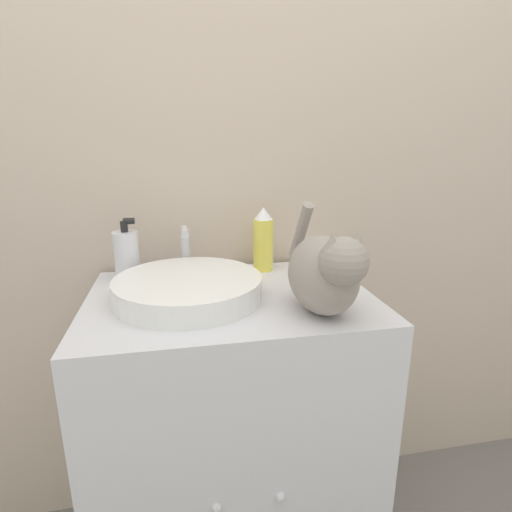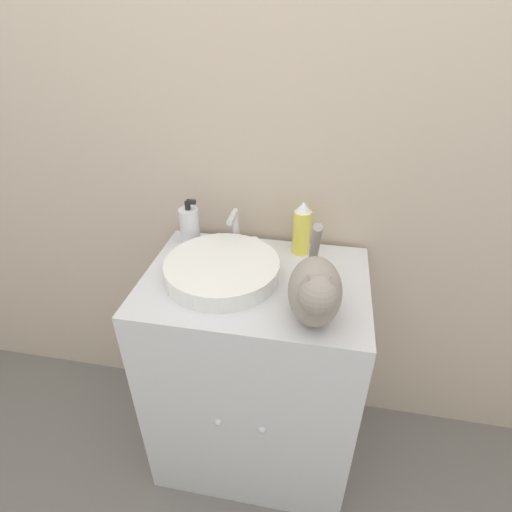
% 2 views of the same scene
% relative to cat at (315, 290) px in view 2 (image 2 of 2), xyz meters
% --- Properties ---
extents(ground_plane, '(8.00, 8.00, 0.00)m').
position_rel_cat_xyz_m(ground_plane, '(-0.19, -0.10, -0.99)').
color(ground_plane, slate).
extents(wall_back, '(6.00, 0.05, 2.50)m').
position_rel_cat_xyz_m(wall_back, '(-0.19, 0.46, 0.26)').
color(wall_back, '#C6B29E').
rests_on(wall_back, ground_plane).
extents(vanity_cabinet, '(0.73, 0.53, 0.88)m').
position_rel_cat_xyz_m(vanity_cabinet, '(-0.19, 0.16, -0.54)').
color(vanity_cabinet, silver).
rests_on(vanity_cabinet, ground_plane).
extents(sink_basin, '(0.37, 0.37, 0.06)m').
position_rel_cat_xyz_m(sink_basin, '(-0.30, 0.15, -0.07)').
color(sink_basin, white).
rests_on(sink_basin, vanity_cabinet).
extents(faucet, '(0.16, 0.11, 0.15)m').
position_rel_cat_xyz_m(faucet, '(-0.30, 0.34, -0.04)').
color(faucet, silver).
rests_on(faucet, vanity_cabinet).
extents(cat, '(0.17, 0.34, 0.24)m').
position_rel_cat_xyz_m(cat, '(0.00, 0.00, 0.00)').
color(cat, gray).
rests_on(cat, vanity_cabinet).
extents(soap_bottle, '(0.07, 0.07, 0.18)m').
position_rel_cat_xyz_m(soap_bottle, '(-0.46, 0.33, -0.03)').
color(soap_bottle, silver).
rests_on(soap_bottle, vanity_cabinet).
extents(spray_bottle, '(0.06, 0.06, 0.19)m').
position_rel_cat_xyz_m(spray_bottle, '(-0.07, 0.35, -0.01)').
color(spray_bottle, '#EADB4C').
rests_on(spray_bottle, vanity_cabinet).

